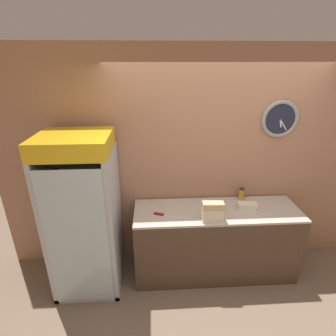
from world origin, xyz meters
name	(u,v)px	position (x,y,z in m)	size (l,w,h in m)	color
ground_plane	(230,332)	(0.00, 0.00, 0.00)	(14.00, 14.00, 0.00)	#7A6651
wall_back	(214,163)	(0.01, 1.20, 1.36)	(5.20, 0.10, 2.70)	#AD7A5B
prep_counter	(215,241)	(0.00, 0.85, 0.45)	(1.94, 0.60, 0.90)	#4C3828
beverage_cooler	(85,206)	(-1.51, 0.83, 1.02)	(0.72, 0.73, 1.86)	#B2B7BC
sandwich_stack_bottom	(212,217)	(-0.11, 0.64, 0.93)	(0.23, 0.10, 0.07)	beige
sandwich_stack_middle	(213,212)	(-0.11, 0.64, 1.01)	(0.23, 0.10, 0.07)	beige
sandwich_stack_top	(213,206)	(-0.11, 0.64, 1.08)	(0.23, 0.11, 0.07)	tan
sandwich_flat_left	(247,206)	(0.35, 0.85, 0.94)	(0.23, 0.12, 0.08)	beige
chefs_knife	(164,215)	(-0.62, 0.76, 0.90)	(0.34, 0.14, 0.02)	silver
condiment_jar	(241,194)	(0.36, 1.09, 0.97)	(0.07, 0.07, 0.15)	gold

